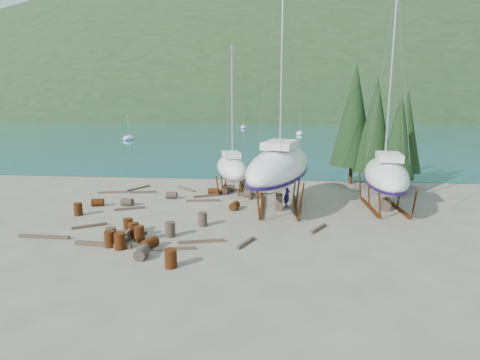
# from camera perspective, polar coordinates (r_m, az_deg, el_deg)

# --- Properties ---
(ground) EXTENTS (600.00, 600.00, 0.00)m
(ground) POSITION_cam_1_polar(r_m,az_deg,el_deg) (24.48, -3.33, -6.60)
(ground) COLOR #6A6253
(ground) RESTS_ON ground
(bay_water) EXTENTS (700.00, 700.00, 0.00)m
(bay_water) POSITION_cam_1_polar(r_m,az_deg,el_deg) (338.14, 4.98, 9.77)
(bay_water) COLOR #165A72
(bay_water) RESTS_ON ground
(far_hill) EXTENTS (800.00, 360.00, 110.00)m
(far_hill) POSITION_cam_1_polar(r_m,az_deg,el_deg) (343.14, 4.99, 9.79)
(far_hill) COLOR #1E351A
(far_hill) RESTS_ON ground
(far_house_left) EXTENTS (6.60, 5.60, 5.60)m
(far_house_left) POSITION_cam_1_polar(r_m,az_deg,el_deg) (222.39, -11.27, 9.70)
(far_house_left) COLOR beige
(far_house_left) RESTS_ON ground
(far_house_center) EXTENTS (6.60, 5.60, 5.60)m
(far_house_center) POSITION_cam_1_polar(r_m,az_deg,el_deg) (214.39, -0.82, 9.87)
(far_house_center) COLOR beige
(far_house_center) RESTS_ON ground
(far_house_right) EXTENTS (6.60, 5.60, 5.60)m
(far_house_right) POSITION_cam_1_polar(r_m,az_deg,el_deg) (214.71, 12.76, 9.60)
(far_house_right) COLOR beige
(far_house_right) RESTS_ON ground
(cypress_near_right) EXTENTS (3.60, 3.60, 10.00)m
(cypress_near_right) POSITION_cam_1_polar(r_m,az_deg,el_deg) (36.17, 19.88, 7.83)
(cypress_near_right) COLOR black
(cypress_near_right) RESTS_ON ground
(cypress_mid_right) EXTENTS (3.06, 3.06, 8.50)m
(cypress_mid_right) POSITION_cam_1_polar(r_m,az_deg,el_deg) (34.71, 23.00, 6.06)
(cypress_mid_right) COLOR black
(cypress_mid_right) RESTS_ON ground
(cypress_back_left) EXTENTS (4.14, 4.14, 11.50)m
(cypress_back_left) POSITION_cam_1_polar(r_m,az_deg,el_deg) (37.77, 16.99, 9.44)
(cypress_back_left) COLOR black
(cypress_back_left) RESTS_ON ground
(cypress_far_right) EXTENTS (3.24, 3.24, 9.00)m
(cypress_far_right) POSITION_cam_1_polar(r_m,az_deg,el_deg) (38.00, 23.87, 6.80)
(cypress_far_right) COLOR black
(cypress_far_right) RESTS_ON ground
(moored_boat_left) EXTENTS (2.00, 5.00, 6.05)m
(moored_boat_left) POSITION_cam_1_polar(r_m,az_deg,el_deg) (89.87, -16.58, 6.12)
(moored_boat_left) COLOR white
(moored_boat_left) RESTS_ON ground
(moored_boat_mid) EXTENTS (2.00, 5.00, 6.05)m
(moored_boat_mid) POSITION_cam_1_polar(r_m,az_deg,el_deg) (103.47, 9.10, 7.03)
(moored_boat_mid) COLOR white
(moored_boat_mid) RESTS_ON ground
(moored_boat_far) EXTENTS (2.00, 5.00, 6.05)m
(moored_boat_far) POSITION_cam_1_polar(r_m,az_deg,el_deg) (133.73, 0.53, 8.05)
(moored_boat_far) COLOR white
(moored_boat_far) RESTS_ON ground
(large_sailboat_near) EXTENTS (6.26, 12.89, 19.53)m
(large_sailboat_near) POSITION_cam_1_polar(r_m,az_deg,el_deg) (27.64, 6.05, 2.10)
(large_sailboat_near) COLOR white
(large_sailboat_near) RESTS_ON ground
(large_sailboat_far) EXTENTS (4.39, 10.24, 15.69)m
(large_sailboat_far) POSITION_cam_1_polar(r_m,az_deg,el_deg) (29.33, 21.32, 0.78)
(large_sailboat_far) COLOR white
(large_sailboat_far) RESTS_ON ground
(small_sailboat_shore) EXTENTS (4.60, 8.26, 12.60)m
(small_sailboat_shore) POSITION_cam_1_polar(r_m,az_deg,el_deg) (33.56, -1.25, 1.90)
(small_sailboat_shore) COLOR white
(small_sailboat_shore) RESTS_ON ground
(worker) EXTENTS (0.63, 0.81, 1.96)m
(worker) POSITION_cam_1_polar(r_m,az_deg,el_deg) (28.37, 7.19, -2.15)
(worker) COLOR #121350
(worker) RESTS_ON ground
(drum_0) EXTENTS (0.58, 0.58, 0.88)m
(drum_0) POSITION_cam_1_polar(r_m,az_deg,el_deg) (21.55, -19.22, -8.48)
(drum_0) COLOR #5F2F10
(drum_0) RESTS_ON ground
(drum_1) EXTENTS (0.59, 0.88, 0.58)m
(drum_1) POSITION_cam_1_polar(r_m,az_deg,el_deg) (19.59, -14.73, -10.67)
(drum_1) COLOR #2D2823
(drum_1) RESTS_ON ground
(drum_2) EXTENTS (1.00, 0.78, 0.58)m
(drum_2) POSITION_cam_1_polar(r_m,az_deg,el_deg) (30.48, -20.86, -3.21)
(drum_2) COLOR #5F2F10
(drum_2) RESTS_ON ground
(drum_3) EXTENTS (0.58, 0.58, 0.88)m
(drum_3) POSITION_cam_1_polar(r_m,az_deg,el_deg) (21.05, -17.83, -8.86)
(drum_3) COLOR #5F2F10
(drum_3) RESTS_ON ground
(drum_4) EXTENTS (0.95, 0.70, 0.58)m
(drum_4) POSITION_cam_1_polar(r_m,az_deg,el_deg) (32.20, -4.03, -1.76)
(drum_4) COLOR #5F2F10
(drum_4) RESTS_ON ground
(drum_5) EXTENTS (0.58, 0.58, 0.88)m
(drum_5) POSITION_cam_1_polar(r_m,az_deg,el_deg) (23.89, -5.71, -5.98)
(drum_5) COLOR #2D2823
(drum_5) RESTS_ON ground
(drum_6) EXTENTS (0.76, 0.99, 0.58)m
(drum_6) POSITION_cam_1_polar(r_m,az_deg,el_deg) (27.53, -0.84, -3.94)
(drum_6) COLOR #5F2F10
(drum_6) RESTS_ON ground
(drum_7) EXTENTS (0.58, 0.58, 0.88)m
(drum_7) POSITION_cam_1_polar(r_m,az_deg,el_deg) (18.20, -10.50, -11.68)
(drum_7) COLOR #5F2F10
(drum_7) RESTS_ON ground
(drum_8) EXTENTS (0.58, 0.58, 0.88)m
(drum_8) POSITION_cam_1_polar(r_m,az_deg,el_deg) (28.37, -23.43, -4.11)
(drum_8) COLOR #5F2F10
(drum_8) RESTS_ON ground
(drum_9) EXTENTS (0.89, 0.60, 0.58)m
(drum_9) POSITION_cam_1_polar(r_m,az_deg,el_deg) (31.31, -10.36, -2.28)
(drum_9) COLOR #2D2823
(drum_9) RESTS_ON ground
(drum_10) EXTENTS (0.58, 0.58, 0.88)m
(drum_10) POSITION_cam_1_polar(r_m,az_deg,el_deg) (22.61, -15.94, -7.36)
(drum_10) COLOR #5F2F10
(drum_10) RESTS_ON ground
(drum_11) EXTENTS (0.81, 1.01, 0.58)m
(drum_11) POSITION_cam_1_polar(r_m,az_deg,el_deg) (32.56, -2.16, -1.59)
(drum_11) COLOR #2D2823
(drum_11) RESTS_ON ground
(drum_12) EXTENTS (0.87, 1.03, 0.58)m
(drum_12) POSITION_cam_1_polar(r_m,az_deg,el_deg) (20.73, -13.56, -9.37)
(drum_12) COLOR #5F2F10
(drum_12) RESTS_ON ground
(drum_13) EXTENTS (0.58, 0.58, 0.88)m
(drum_13) POSITION_cam_1_polar(r_m,az_deg,el_deg) (21.92, -15.09, -7.90)
(drum_13) COLOR #5F2F10
(drum_13) RESTS_ON ground
(drum_14) EXTENTS (0.58, 0.58, 0.88)m
(drum_14) POSITION_cam_1_polar(r_m,az_deg,el_deg) (23.50, -16.66, -6.69)
(drum_14) COLOR #5F2F10
(drum_14) RESTS_ON ground
(drum_15) EXTENTS (0.96, 0.70, 0.58)m
(drum_15) POSITION_cam_1_polar(r_m,az_deg,el_deg) (29.90, -16.81, -3.21)
(drum_15) COLOR #2D2823
(drum_15) RESTS_ON ground
(drum_16) EXTENTS (0.58, 0.58, 0.88)m
(drum_16) POSITION_cam_1_polar(r_m,az_deg,el_deg) (22.11, -19.05, -7.97)
(drum_16) COLOR #2D2823
(drum_16) RESTS_ON ground
(drum_17) EXTENTS (0.58, 0.58, 0.88)m
(drum_17) POSITION_cam_1_polar(r_m,az_deg,el_deg) (22.26, -10.58, -7.41)
(drum_17) COLOR #2D2823
(drum_17) RESTS_ON ground
(timber_1) EXTENTS (1.15, 1.72, 0.19)m
(timber_1) POSITION_cam_1_polar(r_m,az_deg,el_deg) (23.61, 11.82, -7.25)
(timber_1) COLOR #503A2E
(timber_1) RESTS_ON ground
(timber_2) EXTENTS (2.24, 0.71, 0.19)m
(timber_2) POSITION_cam_1_polar(r_m,az_deg,el_deg) (33.88, -14.55, -1.78)
(timber_2) COLOR #503A2E
(timber_2) RESTS_ON ground
(timber_3) EXTENTS (3.06, 0.68, 0.15)m
(timber_3) POSITION_cam_1_polar(r_m,az_deg,el_deg) (20.42, -11.18, -10.24)
(timber_3) COLOR #503A2E
(timber_3) RESTS_ON ground
(timber_4) EXTENTS (2.04, 1.09, 0.17)m
(timber_4) POSITION_cam_1_polar(r_m,az_deg,el_deg) (28.73, -16.44, -4.19)
(timber_4) COLOR #503A2E
(timber_4) RESTS_ON ground
(timber_5) EXTENTS (2.53, 0.82, 0.16)m
(timber_5) POSITION_cam_1_polar(r_m,az_deg,el_deg) (21.17, -5.89, -9.28)
(timber_5) COLOR #503A2E
(timber_5) RESTS_ON ground
(timber_6) EXTENTS (1.14, 1.69, 0.19)m
(timber_6) POSITION_cam_1_polar(r_m,az_deg,el_deg) (32.65, 3.73, -1.92)
(timber_6) COLOR #503A2E
(timber_6) RESTS_ON ground
(timber_7) EXTENTS (0.92, 1.74, 0.17)m
(timber_7) POSITION_cam_1_polar(r_m,az_deg,el_deg) (20.85, 0.92, -9.53)
(timber_7) COLOR #503A2E
(timber_7) RESTS_ON ground
(timber_8) EXTENTS (2.04, 1.19, 0.19)m
(timber_8) POSITION_cam_1_polar(r_m,az_deg,el_deg) (31.52, -5.18, -2.42)
(timber_8) COLOR #503A2E
(timber_8) RESTS_ON ground
(timber_9) EXTENTS (2.00, 1.84, 0.15)m
(timber_9) POSITION_cam_1_polar(r_m,az_deg,el_deg) (34.48, -8.19, -1.35)
(timber_9) COLOR #503A2E
(timber_9) RESTS_ON ground
(timber_10) EXTENTS (2.74, 0.62, 0.16)m
(timber_10) POSITION_cam_1_polar(r_m,az_deg,el_deg) (30.03, -5.63, -3.13)
(timber_10) COLOR #503A2E
(timber_10) RESTS_ON ground
(timber_12) EXTENTS (1.86, 1.30, 0.17)m
(timber_12) POSITION_cam_1_polar(r_m,az_deg,el_deg) (25.47, -21.93, -6.50)
(timber_12) COLOR #503A2E
(timber_12) RESTS_ON ground
(timber_14) EXTENTS (3.09, 0.24, 0.18)m
(timber_14) POSITION_cam_1_polar(r_m,az_deg,el_deg) (24.50, -27.71, -7.65)
(timber_14) COLOR #503A2E
(timber_14) RESTS_ON ground
(timber_15) EXTENTS (1.40, 2.54, 0.15)m
(timber_15) POSITION_cam_1_polar(r_m,az_deg,el_deg) (35.68, -15.22, -1.21)
(timber_15) COLOR #503A2E
(timber_15) RESTS_ON ground
(timber_16) EXTENTS (3.27, 0.51, 0.23)m
(timber_16) POSITION_cam_1_polar(r_m,az_deg,el_deg) (21.82, -20.13, -9.21)
(timber_16) COLOR #503A2E
(timber_16) RESTS_ON ground
(timber_17) EXTENTS (2.55, 0.68, 0.16)m
(timber_17) POSITION_cam_1_polar(r_m,az_deg,el_deg) (34.64, -18.80, -1.77)
(timber_17) COLOR #503A2E
(timber_17) RESTS_ON ground
(timber_pile_fore) EXTENTS (1.80, 1.80, 0.60)m
(timber_pile_fore) POSITION_cam_1_polar(r_m,az_deg,el_deg) (22.70, -16.14, -7.67)
(timber_pile_fore) COLOR #503A2E
(timber_pile_fore) RESTS_ON ground
(timber_pile_aft) EXTENTS (1.80, 1.80, 0.60)m
(timber_pile_aft) POSITION_cam_1_polar(r_m,az_deg,el_deg) (31.11, 1.57, -2.17)
(timber_pile_aft) COLOR #503A2E
(timber_pile_aft) RESTS_ON ground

